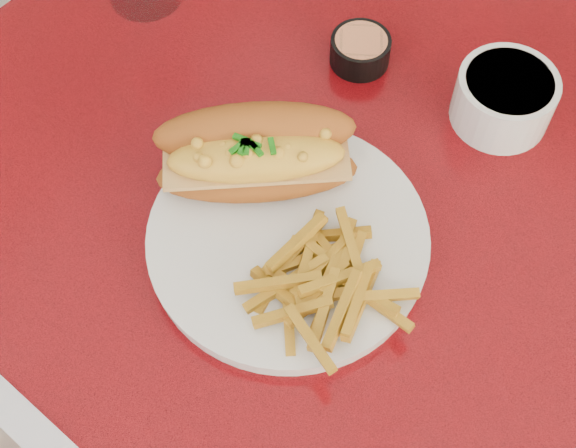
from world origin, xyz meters
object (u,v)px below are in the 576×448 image
Objects in this scene: gravy_ramekin at (504,98)px; sauce_cup_left at (360,49)px; dinner_plate at (288,240)px; mac_hoagie at (256,154)px; diner_table at (450,305)px; fork at (360,231)px.

gravy_ramekin is 0.16m from sauce_cup_left.
dinner_plate is at bearing -105.21° from gravy_ramekin.
sauce_cup_left is (-0.02, 0.20, -0.04)m from mac_hoagie.
sauce_cup_left reaches higher than diner_table.
diner_table is 0.30m from sauce_cup_left.
dinner_plate is 0.25m from sauce_cup_left.
dinner_plate is 2.55× the size of gravy_ramekin.
gravy_ramekin is at bearing 11.08° from sauce_cup_left.
fork is at bearing -136.70° from diner_table.
diner_table is at bearing -18.77° from mac_hoagie.
sauce_cup_left is (-0.14, 0.18, -0.00)m from fork.
diner_table is at bearing -64.91° from gravy_ramekin.
fork is 1.53× the size of sauce_cup_left.
gravy_ramekin is at bearing 15.00° from mac_hoagie.
mac_hoagie is 0.12m from fork.
dinner_plate and fork have the same top height.
dinner_plate is (-0.13, -0.13, 0.17)m from diner_table.
gravy_ramekin reaches higher than diner_table.
mac_hoagie is 2.57× the size of sauce_cup_left.
gravy_ramekin is (-0.06, 0.13, 0.19)m from diner_table.
mac_hoagie is (-0.20, -0.09, 0.22)m from diner_table.
sauce_cup_left is at bearing 8.96° from fork.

